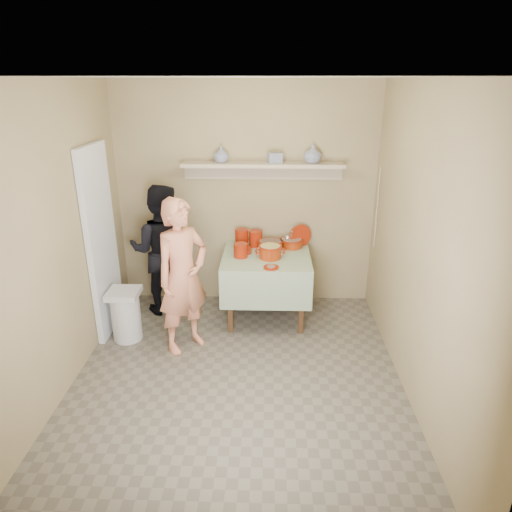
{
  "coord_description": "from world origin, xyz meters",
  "views": [
    {
      "loc": [
        0.28,
        -3.45,
        2.59
      ],
      "look_at": [
        0.15,
        0.75,
        0.95
      ],
      "focal_mm": 32.0,
      "sensor_mm": 36.0,
      "label": 1
    }
  ],
  "objects_px": {
    "serving_table": "(266,264)",
    "trash_bin": "(126,314)",
    "person_cook": "(183,276)",
    "cazuela_rice": "(270,251)",
    "person_helper": "(162,250)"
  },
  "relations": [
    {
      "from": "person_cook",
      "to": "cazuela_rice",
      "type": "distance_m",
      "value": 1.03
    },
    {
      "from": "person_cook",
      "to": "person_helper",
      "type": "height_order",
      "value": "person_cook"
    },
    {
      "from": "serving_table",
      "to": "trash_bin",
      "type": "height_order",
      "value": "serving_table"
    },
    {
      "from": "person_cook",
      "to": "cazuela_rice",
      "type": "relative_size",
      "value": 4.76
    },
    {
      "from": "cazuela_rice",
      "to": "trash_bin",
      "type": "height_order",
      "value": "cazuela_rice"
    },
    {
      "from": "person_cook",
      "to": "serving_table",
      "type": "bearing_deg",
      "value": -5.53
    },
    {
      "from": "cazuela_rice",
      "to": "trash_bin",
      "type": "distance_m",
      "value": 1.67
    },
    {
      "from": "person_cook",
      "to": "trash_bin",
      "type": "xyz_separation_m",
      "value": [
        -0.65,
        0.13,
        -0.5
      ]
    },
    {
      "from": "person_helper",
      "to": "serving_table",
      "type": "relative_size",
      "value": 1.56
    },
    {
      "from": "cazuela_rice",
      "to": "trash_bin",
      "type": "bearing_deg",
      "value": -163.25
    },
    {
      "from": "cazuela_rice",
      "to": "trash_bin",
      "type": "xyz_separation_m",
      "value": [
        -1.51,
        -0.45,
        -0.56
      ]
    },
    {
      "from": "person_helper",
      "to": "trash_bin",
      "type": "bearing_deg",
      "value": 66.9
    },
    {
      "from": "person_cook",
      "to": "serving_table",
      "type": "xyz_separation_m",
      "value": [
        0.81,
        0.68,
        -0.14
      ]
    },
    {
      "from": "serving_table",
      "to": "trash_bin",
      "type": "relative_size",
      "value": 1.74
    },
    {
      "from": "serving_table",
      "to": "cazuela_rice",
      "type": "xyz_separation_m",
      "value": [
        0.04,
        -0.1,
        0.2
      ]
    }
  ]
}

